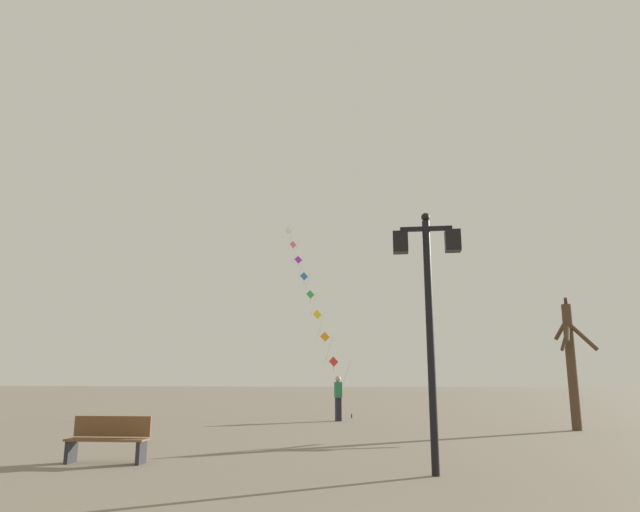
{
  "coord_description": "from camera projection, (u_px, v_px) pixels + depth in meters",
  "views": [
    {
      "loc": [
        0.95,
        -2.37,
        1.66
      ],
      "look_at": [
        -2.16,
        21.13,
        6.74
      ],
      "focal_mm": 31.84,
      "sensor_mm": 36.0,
      "label": 1
    }
  ],
  "objects": [
    {
      "name": "kite_flyer",
      "position": [
        338.0,
        397.0,
        22.12
      ],
      "size": [
        0.34,
        0.63,
        1.71
      ],
      "rotation": [
        0.0,
        0.0,
        1.88
      ],
      "color": "#1E1E2D",
      "rests_on": "ground_plane"
    },
    {
      "name": "park_bench",
      "position": [
        108.0,
        439.0,
        11.29
      ],
      "size": [
        1.62,
        0.51,
        0.89
      ],
      "rotation": [
        0.0,
        0.0,
        0.04
      ],
      "color": "brown",
      "rests_on": "ground_plane"
    },
    {
      "name": "ground_plane",
      "position": [
        373.0,
        422.0,
        21.46
      ],
      "size": [
        160.0,
        160.0,
        0.0
      ],
      "primitive_type": "plane",
      "color": "#756B5B"
    },
    {
      "name": "twin_lantern_lamp_post",
      "position": [
        428.0,
        289.0,
        10.42
      ],
      "size": [
        1.25,
        0.28,
        4.71
      ],
      "color": "black",
      "rests_on": "ground_plane"
    },
    {
      "name": "bare_tree",
      "position": [
        571.0,
        360.0,
        18.47
      ],
      "size": [
        1.19,
        1.69,
        4.28
      ],
      "color": "#4C3826",
      "rests_on": "ground_plane"
    },
    {
      "name": "kite_train",
      "position": [
        310.0,
        294.0,
        30.74
      ],
      "size": [
        5.09,
        11.01,
        11.22
      ],
      "color": "brown",
      "rests_on": "ground_plane"
    }
  ]
}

